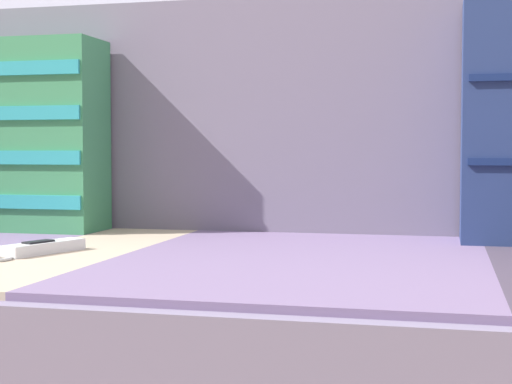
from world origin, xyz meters
TOP-DOWN VIEW (x-y plane):
  - couch at (-0.00, 0.10)m, footprint 1.96×0.89m
  - sofa_backrest at (0.00, 0.48)m, footprint 1.92×0.14m
  - game_remote_far at (-0.31, 0.00)m, footprint 0.10×0.19m

SIDE VIEW (x-z plane):
  - couch at x=0.00m, z-range 0.00..0.42m
  - game_remote_far at x=-0.31m, z-range 0.42..0.44m
  - sofa_backrest at x=0.00m, z-range 0.42..0.88m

